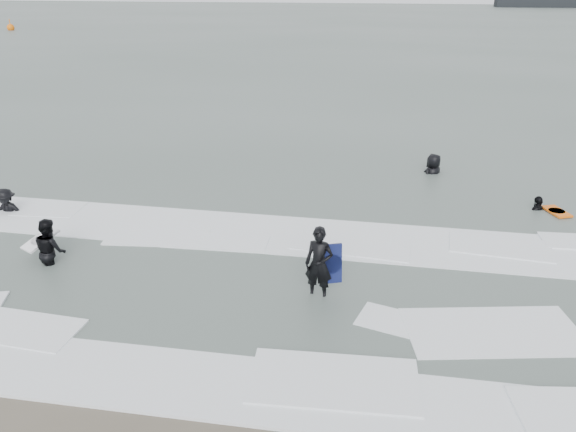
% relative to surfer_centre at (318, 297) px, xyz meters
% --- Properties ---
extents(ground, '(320.00, 320.00, 0.00)m').
position_rel_surfer_centre_xyz_m(ground, '(-1.12, -2.84, 0.00)').
color(ground, brown).
rests_on(ground, ground).
extents(sea, '(320.00, 320.00, 0.00)m').
position_rel_surfer_centre_xyz_m(sea, '(-1.12, 77.16, 0.06)').
color(sea, '#47544C').
rests_on(sea, ground).
extents(surfer_centre, '(0.73, 0.55, 1.82)m').
position_rel_surfer_centre_xyz_m(surfer_centre, '(0.00, 0.00, 0.00)').
color(surfer_centre, black).
rests_on(surfer_centre, ground).
extents(surfer_wading, '(1.11, 1.07, 1.81)m').
position_rel_surfer_centre_xyz_m(surfer_wading, '(-7.14, 0.47, 0.00)').
color(surfer_wading, black).
rests_on(surfer_wading, ground).
extents(surfer_breaker, '(1.12, 0.66, 1.70)m').
position_rel_surfer_centre_xyz_m(surfer_breaker, '(-10.40, 3.24, 0.00)').
color(surfer_breaker, black).
rests_on(surfer_breaker, ground).
extents(surfer_right_near, '(1.01, 0.89, 1.63)m').
position_rel_surfer_centre_xyz_m(surfer_right_near, '(6.29, 6.61, 0.00)').
color(surfer_right_near, black).
rests_on(surfer_right_near, ground).
extents(surfer_right_far, '(1.11, 1.10, 1.94)m').
position_rel_surfer_centre_xyz_m(surfer_right_far, '(3.14, 9.72, 0.00)').
color(surfer_right_far, black).
rests_on(surfer_right_far, ground).
extents(surf_foam, '(30.03, 9.06, 0.09)m').
position_rel_surfer_centre_xyz_m(surf_foam, '(-1.12, 0.86, 0.04)').
color(surf_foam, white).
rests_on(surf_foam, ground).
extents(bodyboards, '(15.17, 6.89, 1.25)m').
position_rel_surfer_centre_xyz_m(bodyboards, '(-0.16, 2.42, 0.50)').
color(bodyboards, '#0E1442').
rests_on(bodyboards, ground).
extents(buoy, '(1.00, 1.00, 1.65)m').
position_rel_surfer_centre_xyz_m(buoy, '(-51.51, 62.54, 0.42)').
color(buoy, orange).
rests_on(buoy, ground).
extents(vessel_horizon, '(28.13, 5.02, 3.82)m').
position_rel_surfer_centre_xyz_m(vessel_horizon, '(39.20, 143.25, 1.42)').
color(vessel_horizon, black).
rests_on(vessel_horizon, ground).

